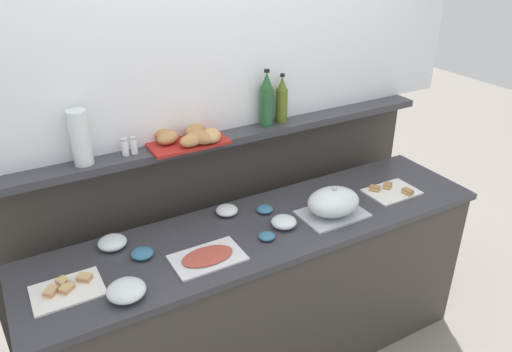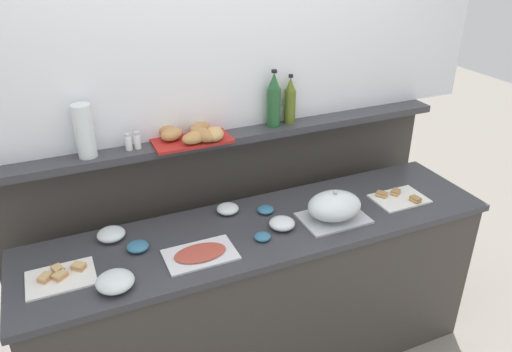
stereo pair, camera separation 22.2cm
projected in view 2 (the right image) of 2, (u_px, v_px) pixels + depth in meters
name	position (u px, v px, depth m)	size (l,w,h in m)	color
ground_plane	(227.00, 297.00, 3.41)	(12.00, 12.00, 0.00)	gray
buffet_counter	(264.00, 298.00, 2.71)	(2.41, 0.61, 0.93)	#3D3833
back_ledge_unit	(231.00, 222.00, 3.01)	(2.55, 0.22, 1.29)	#3D3833
upper_wall_panel	(223.00, 3.00, 2.45)	(3.15, 0.08, 1.31)	white
sandwich_platter_rear	(399.00, 198.00, 2.74)	(0.29, 0.21, 0.04)	white
sandwich_platter_side	(61.00, 277.00, 2.13)	(0.28, 0.21, 0.04)	white
cold_cuts_platter	(200.00, 254.00, 2.27)	(0.33, 0.21, 0.02)	silver
serving_cloche	(334.00, 207.00, 2.52)	(0.34, 0.24, 0.17)	#B7BABF
glass_bowl_large	(228.00, 209.00, 2.61)	(0.12, 0.12, 0.05)	silver
glass_bowl_medium	(115.00, 282.00, 2.06)	(0.16, 0.16, 0.06)	silver
glass_bowl_small	(282.00, 224.00, 2.47)	(0.13, 0.13, 0.05)	silver
glass_bowl_extra	(111.00, 235.00, 2.39)	(0.14, 0.14, 0.05)	silver
condiment_bowl_teal	(138.00, 246.00, 2.31)	(0.10, 0.10, 0.04)	teal
condiment_bowl_red	(262.00, 237.00, 2.39)	(0.08, 0.08, 0.03)	teal
condiment_bowl_dark	(266.00, 210.00, 2.61)	(0.09, 0.09, 0.03)	teal
wine_bottle_green	(274.00, 101.00, 2.69)	(0.08, 0.08, 0.32)	#23562D
olive_oil_bottle	(290.00, 102.00, 2.75)	(0.06, 0.06, 0.28)	#56661E
salt_shaker	(128.00, 142.00, 2.45)	(0.03, 0.03, 0.09)	white
pepper_shaker	(137.00, 140.00, 2.46)	(0.03, 0.03, 0.09)	white
bread_basket	(192.00, 135.00, 2.55)	(0.40, 0.32, 0.08)	#B2231E
water_carafe	(84.00, 131.00, 2.34)	(0.09, 0.09, 0.26)	silver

